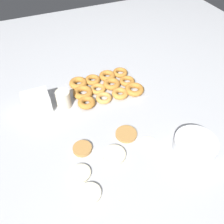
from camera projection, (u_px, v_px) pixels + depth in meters
The scene contains 11 objects.
ground_plane at pixel (110, 134), 1.16m from camera, with size 3.00×3.00×0.00m, color #B2B5BA.
pancake_0 at pixel (114, 155), 1.07m from camera, with size 0.11×0.11×0.02m, color beige.
pancake_1 at pixel (81, 173), 1.01m from camera, with size 0.09×0.09×0.01m, color beige.
pancake_2 at pixel (126, 134), 1.15m from camera, with size 0.11×0.11×0.01m, color #B27F42.
pancake_3 at pixel (148, 144), 1.12m from camera, with size 0.09×0.09×0.01m, color beige.
pancake_4 at pixel (82, 148), 1.09m from camera, with size 0.09×0.09×0.02m, color #B27F42.
pancake_5 at pixel (90, 193), 0.94m from camera, with size 0.09×0.09×0.01m, color beige.
donut_tray at pixel (104, 87), 1.38m from camera, with size 0.40×0.29×0.04m.
batter_bowl at pixel (195, 146), 1.07m from camera, with size 0.19×0.19×0.06m.
container_stack at pixel (36, 102), 1.25m from camera, with size 0.14×0.12×0.09m.
paper_cup at pixel (63, 99), 1.27m from camera, with size 0.08×0.08×0.10m.
Camera 1 is at (0.27, 0.68, 0.91)m, focal length 38.00 mm.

